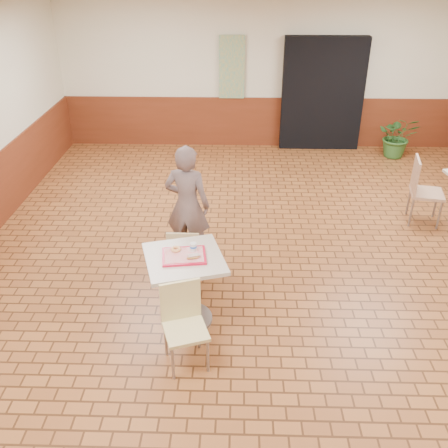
{
  "coord_description": "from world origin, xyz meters",
  "views": [
    {
      "loc": [
        -0.47,
        -5.04,
        3.63
      ],
      "look_at": [
        -0.61,
        -0.2,
        0.95
      ],
      "focal_mm": 40.0,
      "sensor_mm": 36.0,
      "label": 1
    }
  ],
  "objects_px": {
    "chair_main_front": "(184,320)",
    "ring_donut": "(176,249)",
    "paper_cup": "(193,247)",
    "potted_plant": "(398,136)",
    "customer": "(187,205)",
    "chair_main_back": "(185,255)",
    "serving_tray": "(184,256)",
    "main_table": "(185,278)",
    "chair_second_left": "(422,188)",
    "long_john_donut": "(193,257)"
  },
  "relations": [
    {
      "from": "chair_main_front",
      "to": "chair_main_back",
      "type": "height_order",
      "value": "chair_main_front"
    },
    {
      "from": "serving_tray",
      "to": "potted_plant",
      "type": "bearing_deg",
      "value": 54.26
    },
    {
      "from": "ring_donut",
      "to": "potted_plant",
      "type": "bearing_deg",
      "value": 53.14
    },
    {
      "from": "chair_main_back",
      "to": "paper_cup",
      "type": "relative_size",
      "value": 9.04
    },
    {
      "from": "customer",
      "to": "paper_cup",
      "type": "bearing_deg",
      "value": 110.64
    },
    {
      "from": "customer",
      "to": "ring_donut",
      "type": "distance_m",
      "value": 1.18
    },
    {
      "from": "chair_main_back",
      "to": "customer",
      "type": "xyz_separation_m",
      "value": [
        -0.01,
        0.63,
        0.34
      ]
    },
    {
      "from": "serving_tray",
      "to": "ring_donut",
      "type": "bearing_deg",
      "value": 139.6
    },
    {
      "from": "ring_donut",
      "to": "chair_main_front",
      "type": "bearing_deg",
      "value": -78.72
    },
    {
      "from": "chair_main_front",
      "to": "chair_main_back",
      "type": "bearing_deg",
      "value": 76.5
    },
    {
      "from": "main_table",
      "to": "long_john_donut",
      "type": "xyz_separation_m",
      "value": [
        0.1,
        -0.06,
        0.32
      ]
    },
    {
      "from": "paper_cup",
      "to": "chair_second_left",
      "type": "bearing_deg",
      "value": 36.25
    },
    {
      "from": "main_table",
      "to": "ring_donut",
      "type": "height_order",
      "value": "ring_donut"
    },
    {
      "from": "paper_cup",
      "to": "chair_second_left",
      "type": "height_order",
      "value": "chair_second_left"
    },
    {
      "from": "long_john_donut",
      "to": "ring_donut",
      "type": "bearing_deg",
      "value": 143.69
    },
    {
      "from": "serving_tray",
      "to": "ring_donut",
      "type": "height_order",
      "value": "ring_donut"
    },
    {
      "from": "long_john_donut",
      "to": "chair_second_left",
      "type": "height_order",
      "value": "chair_second_left"
    },
    {
      "from": "chair_main_front",
      "to": "ring_donut",
      "type": "distance_m",
      "value": 0.79
    },
    {
      "from": "ring_donut",
      "to": "paper_cup",
      "type": "relative_size",
      "value": 1.23
    },
    {
      "from": "chair_main_back",
      "to": "customer",
      "type": "height_order",
      "value": "customer"
    },
    {
      "from": "ring_donut",
      "to": "paper_cup",
      "type": "bearing_deg",
      "value": 1.48
    },
    {
      "from": "potted_plant",
      "to": "chair_main_back",
      "type": "bearing_deg",
      "value": -129.85
    },
    {
      "from": "chair_main_front",
      "to": "customer",
      "type": "height_order",
      "value": "customer"
    },
    {
      "from": "serving_tray",
      "to": "chair_main_front",
      "type": "bearing_deg",
      "value": -86.12
    },
    {
      "from": "serving_tray",
      "to": "chair_second_left",
      "type": "bearing_deg",
      "value": 36.45
    },
    {
      "from": "chair_main_back",
      "to": "customer",
      "type": "distance_m",
      "value": 0.72
    },
    {
      "from": "chair_main_front",
      "to": "potted_plant",
      "type": "bearing_deg",
      "value": 38.78
    },
    {
      "from": "chair_main_front",
      "to": "main_table",
      "type": "bearing_deg",
      "value": 75.2
    },
    {
      "from": "chair_main_front",
      "to": "long_john_donut",
      "type": "relative_size",
      "value": 5.88
    },
    {
      "from": "paper_cup",
      "to": "chair_main_front",
      "type": "bearing_deg",
      "value": -94.35
    },
    {
      "from": "main_table",
      "to": "chair_main_front",
      "type": "relative_size",
      "value": 0.96
    },
    {
      "from": "main_table",
      "to": "customer",
      "type": "xyz_separation_m",
      "value": [
        -0.08,
        1.25,
        0.24
      ]
    },
    {
      "from": "ring_donut",
      "to": "long_john_donut",
      "type": "relative_size",
      "value": 0.75
    },
    {
      "from": "chair_main_front",
      "to": "customer",
      "type": "distance_m",
      "value": 1.87
    },
    {
      "from": "paper_cup",
      "to": "potted_plant",
      "type": "relative_size",
      "value": 0.11
    },
    {
      "from": "chair_main_back",
      "to": "potted_plant",
      "type": "height_order",
      "value": "potted_plant"
    },
    {
      "from": "chair_main_front",
      "to": "paper_cup",
      "type": "distance_m",
      "value": 0.8
    },
    {
      "from": "long_john_donut",
      "to": "potted_plant",
      "type": "height_order",
      "value": "long_john_donut"
    },
    {
      "from": "customer",
      "to": "paper_cup",
      "type": "distance_m",
      "value": 1.19
    },
    {
      "from": "serving_tray",
      "to": "ring_donut",
      "type": "xyz_separation_m",
      "value": [
        -0.09,
        0.08,
        0.03
      ]
    },
    {
      "from": "customer",
      "to": "potted_plant",
      "type": "xyz_separation_m",
      "value": [
        3.75,
        3.84,
        -0.38
      ]
    },
    {
      "from": "customer",
      "to": "ring_donut",
      "type": "relative_size",
      "value": 14.39
    },
    {
      "from": "chair_second_left",
      "to": "customer",
      "type": "bearing_deg",
      "value": 120.12
    },
    {
      "from": "main_table",
      "to": "chair_main_back",
      "type": "height_order",
      "value": "main_table"
    },
    {
      "from": "main_table",
      "to": "paper_cup",
      "type": "xyz_separation_m",
      "value": [
        0.09,
        0.08,
        0.34
      ]
    },
    {
      "from": "chair_main_front",
      "to": "ring_donut",
      "type": "xyz_separation_m",
      "value": [
        -0.13,
        0.67,
        0.39
      ]
    },
    {
      "from": "customer",
      "to": "paper_cup",
      "type": "xyz_separation_m",
      "value": [
        0.17,
        -1.17,
        0.11
      ]
    },
    {
      "from": "ring_donut",
      "to": "potted_plant",
      "type": "distance_m",
      "value": 6.29
    },
    {
      "from": "chair_main_front",
      "to": "paper_cup",
      "type": "xyz_separation_m",
      "value": [
        0.05,
        0.67,
        0.42
      ]
    },
    {
      "from": "chair_main_back",
      "to": "chair_second_left",
      "type": "bearing_deg",
      "value": -150.89
    }
  ]
}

